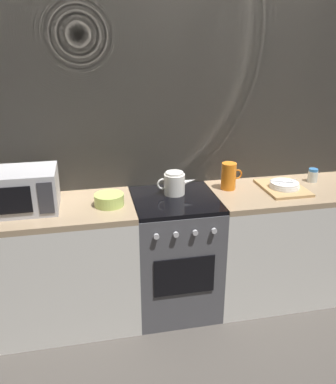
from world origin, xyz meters
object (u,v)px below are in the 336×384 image
stove_unit (175,254)px  kettle (175,183)px  dish_pile (283,186)px  spice_jar (313,175)px  mixing_bowl (109,200)px  microwave (21,190)px  pitcher (229,176)px

stove_unit → kettle: kettle is taller
stove_unit → dish_pile: size_ratio=2.25×
dish_pile → spice_jar: (0.30, 0.11, 0.03)m
mixing_bowl → stove_unit: bearing=3.9°
stove_unit → mixing_bowl: size_ratio=4.50×
kettle → dish_pile: kettle is taller
microwave → spice_jar: microwave is taller
mixing_bowl → dish_pile: mixing_bowl is taller
pitcher → dish_pile: size_ratio=0.50×
mixing_bowl → spice_jar: bearing=5.3°
pitcher → spice_jar: bearing=1.4°
microwave → spice_jar: size_ratio=4.38×
dish_pile → kettle: bearing=174.5°
microwave → pitcher: bearing=3.4°
pitcher → dish_pile: pitcher is taller
dish_pile → stove_unit: bearing=-179.8°
kettle → mixing_bowl: size_ratio=1.42×
mixing_bowl → kettle: bearing=13.3°
spice_jar → dish_pile: bearing=-159.3°
stove_unit → spice_jar: size_ratio=8.57×
stove_unit → spice_jar: spice_jar is taller
pitcher → dish_pile: (0.40, -0.10, -0.08)m
kettle → stove_unit: bearing=-99.9°
microwave → pitcher: (1.45, 0.09, -0.03)m
mixing_bowl → dish_pile: 1.29m
kettle → mixing_bowl: (-0.48, -0.11, -0.04)m
stove_unit → pitcher: pitcher is taller
microwave → mixing_bowl: size_ratio=2.30×
stove_unit → kettle: bearing=80.1°
microwave → spice_jar: (2.15, 0.10, -0.08)m
mixing_bowl → spice_jar: 1.60m
stove_unit → spice_jar: (1.13, 0.12, 0.50)m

